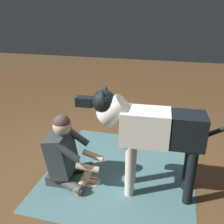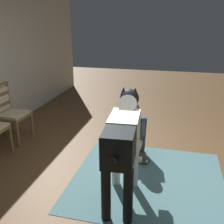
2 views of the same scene
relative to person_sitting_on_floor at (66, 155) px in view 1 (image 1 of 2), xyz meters
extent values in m
plane|color=brown|center=(-0.49, -0.15, -0.35)|extent=(15.47, 15.47, 0.00)
cube|color=#486E72|center=(-0.59, -0.32, -0.35)|extent=(1.82, 1.94, 0.01)
cube|color=#3B413E|center=(0.09, 0.01, -0.29)|extent=(0.26, 0.35, 0.12)
cylinder|color=#3B413E|center=(-0.06, -0.16, -0.29)|extent=(0.40, 0.29, 0.11)
cylinder|color=beige|center=(-0.22, -0.10, -0.29)|extent=(0.14, 0.37, 0.09)
cylinder|color=#3B413E|center=(-0.08, 0.15, -0.29)|extent=(0.41, 0.25, 0.11)
cylinder|color=beige|center=(-0.23, 0.07, -0.29)|extent=(0.10, 0.36, 0.09)
cube|color=#2E383D|center=(0.05, 0.00, 0.01)|extent=(0.32, 0.42, 0.52)
cylinder|color=#2E383D|center=(-0.09, -0.18, 0.16)|extent=(0.30, 0.10, 0.24)
cylinder|color=beige|center=(-0.29, -0.14, -0.05)|extent=(0.27, 0.10, 0.12)
cylinder|color=#2E383D|center=(-0.11, 0.17, 0.16)|extent=(0.30, 0.10, 0.24)
cylinder|color=beige|center=(-0.30, 0.11, -0.05)|extent=(0.28, 0.13, 0.12)
sphere|color=beige|center=(0.01, 0.00, 0.37)|extent=(0.21, 0.21, 0.21)
sphere|color=#473437|center=(0.01, 0.00, 0.41)|extent=(0.19, 0.19, 0.19)
cylinder|color=silver|center=(-0.78, 0.06, -0.04)|extent=(0.10, 0.10, 0.63)
cylinder|color=silver|center=(-0.76, -0.16, -0.04)|extent=(0.10, 0.10, 0.63)
cylinder|color=black|center=(-1.40, 0.02, -0.04)|extent=(0.10, 0.10, 0.63)
cylinder|color=black|center=(-1.39, -0.20, -0.04)|extent=(0.10, 0.10, 0.63)
cube|color=silver|center=(-0.90, -0.06, 0.45)|extent=(0.52, 0.35, 0.36)
cube|color=black|center=(-1.28, -0.08, 0.45)|extent=(0.45, 0.33, 0.34)
cylinder|color=silver|center=(-0.57, -0.04, 0.61)|extent=(0.37, 0.25, 0.36)
sphere|color=black|center=(-0.47, -0.03, 0.70)|extent=(0.24, 0.24, 0.24)
cube|color=black|center=(-0.26, -0.02, 0.68)|extent=(0.19, 0.12, 0.10)
cone|color=black|center=(-0.48, 0.04, 0.79)|extent=(0.09, 0.09, 0.11)
cone|color=black|center=(-0.47, -0.10, 0.79)|extent=(0.09, 0.09, 0.11)
cylinder|color=black|center=(-1.51, -0.10, 0.42)|extent=(0.32, 0.07, 0.21)
cylinder|color=silver|center=(-0.30, -0.02, -0.35)|extent=(0.20, 0.20, 0.01)
cylinder|color=#E4BB80|center=(-0.30, -0.04, -0.32)|extent=(0.15, 0.05, 0.05)
cylinder|color=#E4BB80|center=(-0.30, 0.00, -0.32)|extent=(0.15, 0.05, 0.05)
cylinder|color=brown|center=(-0.30, -0.02, -0.31)|extent=(0.16, 0.04, 0.04)
camera|label=1|loc=(-1.15, 2.24, 1.58)|focal=39.45mm
camera|label=2|loc=(-3.53, -0.56, 1.63)|focal=41.71mm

